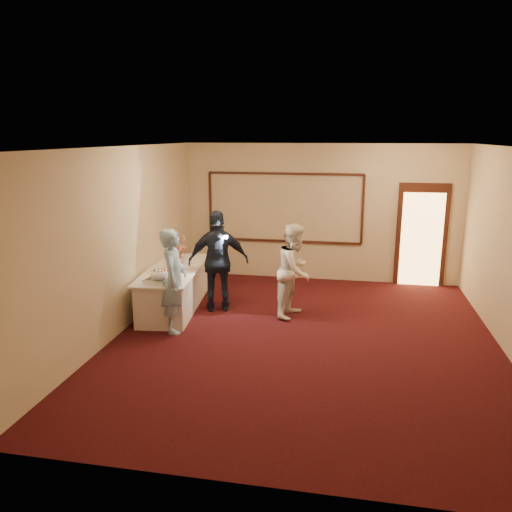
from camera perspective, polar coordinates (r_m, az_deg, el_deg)
The scene contains 14 objects.
floor at distance 8.10m, azimuth 5.53°, elevation -9.44°, with size 7.00×7.00×0.00m, color black.
room_walls at distance 7.54m, azimuth 5.88°, elevation 4.86°, with size 6.04×7.04×3.02m.
wall_molding at distance 11.10m, azimuth 3.27°, elevation 5.52°, with size 3.45×0.04×1.55m.
doorway at distance 11.18m, azimuth 18.39°, elevation 2.20°, with size 1.05×0.07×2.20m.
buffet_table at distance 9.44m, azimuth -9.34°, elevation -3.66°, with size 1.18×2.50×0.77m.
pavlova_tray at distance 8.54m, azimuth -10.96°, elevation -2.33°, with size 0.42×0.57×0.20m.
cupcake_stand at distance 10.16m, azimuth -8.50°, elevation 0.82°, with size 0.32×0.32×0.47m.
plate_stack_a at distance 9.37m, azimuth -9.58°, elevation -0.85°, with size 0.19×0.19×0.16m.
plate_stack_b at distance 9.63m, azimuth -7.94°, elevation -0.37°, with size 0.20×0.20×0.17m.
tart at distance 9.09m, azimuth -9.29°, elevation -1.65°, with size 0.30×0.30×0.06m.
man at distance 8.24m, azimuth -9.35°, elevation -2.81°, with size 0.63×0.41×1.72m, color #95CAF1.
woman at distance 8.85m, azimuth 4.45°, elevation -1.65°, with size 0.81×0.63×1.68m, color white.
guest at distance 9.09m, azimuth -4.31°, elevation -0.62°, with size 1.09×0.46×1.87m, color black.
camera_flash at distance 8.85m, azimuth -3.50°, elevation 2.18°, with size 0.07×0.04×0.05m, color white.
Camera 1 is at (0.62, -7.43, 3.17)m, focal length 35.00 mm.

